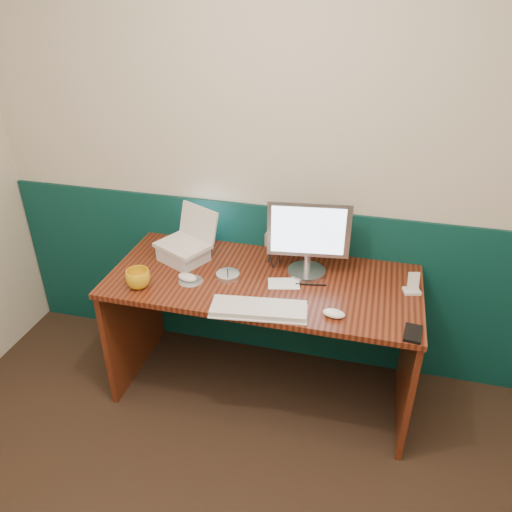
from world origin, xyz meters
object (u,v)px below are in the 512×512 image
(monitor, at_px, (308,238))
(keyboard, at_px, (259,310))
(mug, at_px, (138,279))
(desk, at_px, (263,336))
(laptop, at_px, (181,229))
(camcorder, at_px, (274,249))

(monitor, distance_m, keyboard, 0.47)
(keyboard, bearing_deg, mug, 167.39)
(monitor, xyz_separation_m, mug, (-0.79, -0.34, -0.16))
(desk, relative_size, laptop, 6.02)
(desk, bearing_deg, monitor, 29.64)
(keyboard, bearing_deg, laptop, 137.31)
(mug, height_order, camcorder, camcorder)
(desk, bearing_deg, mug, -159.04)
(keyboard, bearing_deg, desk, 91.89)
(laptop, relative_size, camcorder, 1.42)
(monitor, distance_m, mug, 0.88)
(monitor, height_order, keyboard, monitor)
(desk, bearing_deg, keyboard, -80.66)
(camcorder, bearing_deg, keyboard, -82.21)
(laptop, bearing_deg, monitor, 29.39)
(desk, distance_m, monitor, 0.63)
(desk, xyz_separation_m, camcorder, (0.02, 0.16, 0.47))
(laptop, relative_size, mug, 2.16)
(monitor, xyz_separation_m, keyboard, (-0.16, -0.40, -0.19))
(monitor, bearing_deg, keyboard, -119.26)
(laptop, height_order, keyboard, laptop)
(keyboard, height_order, mug, mug)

